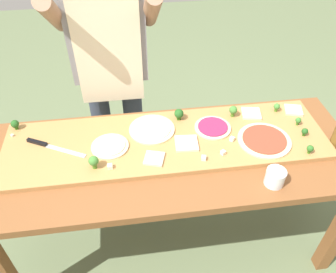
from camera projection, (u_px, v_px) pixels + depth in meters
name	position (u px, v px, depth m)	size (l,w,h in m)	color
ground_plane	(171.00, 238.00, 2.15)	(8.00, 8.00, 0.00)	#60704C
prep_table	(172.00, 168.00, 1.72)	(1.82, 0.70, 0.76)	brown
cutting_board	(167.00, 141.00, 1.69)	(1.60, 0.45, 0.02)	#B27F47
chefs_knife	(48.00, 145.00, 1.64)	(0.30, 0.17, 0.02)	#B7BABF
pizza_whole_white_garlic	(152.00, 129.00, 1.73)	(0.23, 0.23, 0.02)	beige
pizza_whole_beet_magenta	(213.00, 127.00, 1.74)	(0.19, 0.19, 0.02)	beige
pizza_whole_cheese_artichoke	(110.00, 146.00, 1.64)	(0.18, 0.18, 0.02)	beige
pizza_whole_tomato_red	(264.00, 140.00, 1.67)	(0.26, 0.26, 0.02)	beige
pizza_slice_far_left	(187.00, 143.00, 1.65)	(0.11, 0.11, 0.01)	beige
pizza_slice_near_right	(251.00, 113.00, 1.83)	(0.10, 0.10, 0.01)	beige
pizza_slice_near_left	(293.00, 110.00, 1.85)	(0.09, 0.09, 0.01)	beige
pizza_slice_far_right	(154.00, 159.00, 1.58)	(0.09, 0.09, 0.01)	beige
broccoli_floret_front_mid	(15.00, 124.00, 1.72)	(0.04, 0.04, 0.05)	#2C5915
broccoli_floret_center_left	(179.00, 114.00, 1.78)	(0.05, 0.05, 0.06)	#2C5915
broccoli_floret_back_mid	(298.00, 121.00, 1.75)	(0.03, 0.03, 0.04)	#3F7220
broccoli_floret_front_left	(94.00, 161.00, 1.52)	(0.05, 0.05, 0.07)	#487A23
broccoli_floret_back_right	(310.00, 149.00, 1.60)	(0.03, 0.03, 0.05)	#366618
broccoli_floret_center_right	(305.00, 131.00, 1.69)	(0.03, 0.03, 0.04)	#2C5915
broccoli_floret_front_right	(277.00, 107.00, 1.84)	(0.03, 0.03, 0.05)	#487A23
broccoli_floret_back_left	(233.00, 110.00, 1.80)	(0.04, 0.04, 0.06)	#487A23
cheese_crumble_a	(232.00, 139.00, 1.67)	(0.02, 0.02, 0.02)	silver
cheese_crumble_b	(12.00, 135.00, 1.70)	(0.01, 0.01, 0.01)	silver
cheese_crumble_c	(223.00, 153.00, 1.60)	(0.02, 0.02, 0.02)	silver
cheese_crumble_d	(110.00, 167.00, 1.53)	(0.02, 0.02, 0.02)	white
cheese_crumble_e	(204.00, 158.00, 1.57)	(0.02, 0.02, 0.02)	white
flour_cup	(275.00, 178.00, 1.48)	(0.09, 0.09, 0.08)	white
cook_center	(110.00, 59.00, 1.86)	(0.54, 0.39, 1.67)	#333847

